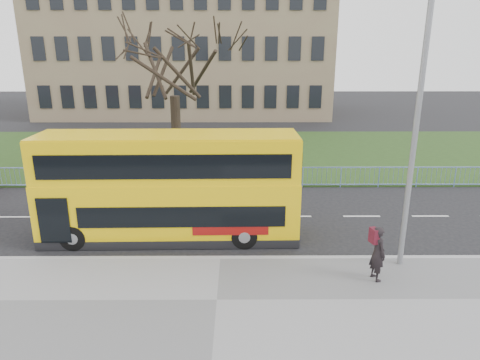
{
  "coord_description": "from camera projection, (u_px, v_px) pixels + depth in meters",
  "views": [
    {
      "loc": [
        0.61,
        -14.78,
        6.97
      ],
      "look_at": [
        0.69,
        1.0,
        2.12
      ],
      "focal_mm": 32.0,
      "sensor_mm": 36.0,
      "label": 1
    }
  ],
  "objects": [
    {
      "name": "ground",
      "position": [
        222.0,
        241.0,
        16.17
      ],
      "size": [
        120.0,
        120.0,
        0.0
      ],
      "primitive_type": "plane",
      "color": "black",
      "rests_on": "ground"
    },
    {
      "name": "kerb",
      "position": [
        220.0,
        259.0,
        14.67
      ],
      "size": [
        80.0,
        0.2,
        0.14
      ],
      "primitive_type": "cube",
      "color": "gray",
      "rests_on": "ground"
    },
    {
      "name": "grass_verge",
      "position": [
        229.0,
        153.0,
        29.83
      ],
      "size": [
        80.0,
        15.4,
        0.08
      ],
      "primitive_type": "cube",
      "color": "#213814",
      "rests_on": "ground"
    },
    {
      "name": "guard_railing",
      "position": [
        226.0,
        177.0,
        22.32
      ],
      "size": [
        40.0,
        0.12,
        1.1
      ],
      "primitive_type": null,
      "color": "#7999D7",
      "rests_on": "ground"
    },
    {
      "name": "bare_tree",
      "position": [
        174.0,
        81.0,
        24.18
      ],
      "size": [
        7.21,
        7.21,
        10.29
      ],
      "primitive_type": null,
      "color": "black",
      "rests_on": "grass_verge"
    },
    {
      "name": "civic_building",
      "position": [
        187.0,
        49.0,
        47.55
      ],
      "size": [
        30.0,
        15.0,
        14.0
      ],
      "primitive_type": "cube",
      "color": "#846B53",
      "rests_on": "ground"
    },
    {
      "name": "yellow_bus",
      "position": [
        169.0,
        184.0,
        15.9
      ],
      "size": [
        9.56,
        2.42,
        3.99
      ],
      "rotation": [
        0.0,
        0.0,
        0.02
      ],
      "color": "yellow",
      "rests_on": "ground"
    },
    {
      "name": "pedestrian",
      "position": [
        378.0,
        253.0,
        13.05
      ],
      "size": [
        0.57,
        0.73,
        1.75
      ],
      "primitive_type": "imported",
      "rotation": [
        0.0,
        0.0,
        1.84
      ],
      "color": "black",
      "rests_on": "pavement"
    },
    {
      "name": "street_lamp",
      "position": [
        414.0,
        118.0,
        12.81
      ],
      "size": [
        1.87,
        0.48,
        8.88
      ],
      "rotation": [
        0.0,
        0.0,
        0.16
      ],
      "color": "gray",
      "rests_on": "pavement"
    }
  ]
}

